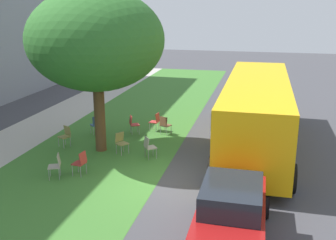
# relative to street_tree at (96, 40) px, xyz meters

# --- Properties ---
(ground) EXTENTS (80.00, 80.00, 0.00)m
(ground) POSITION_rel_street_tree_xyz_m (-2.40, -3.30, -4.49)
(ground) COLOR #424247
(grass_verge) EXTENTS (48.00, 6.00, 0.01)m
(grass_verge) POSITION_rel_street_tree_xyz_m (-2.40, -0.10, -4.48)
(grass_verge) COLOR #3D752D
(grass_verge) RESTS_ON ground
(street_tree) EXTENTS (5.31, 5.31, 6.46)m
(street_tree) POSITION_rel_street_tree_xyz_m (0.00, 0.00, 0.00)
(street_tree) COLOR brown
(street_tree) RESTS_ON ground
(chair_0) EXTENTS (0.47, 0.47, 0.88)m
(chair_0) POSITION_rel_street_tree_xyz_m (3.03, -1.52, -3.97)
(chair_0) COLOR #B7332D
(chair_0) RESTS_ON ground
(chair_1) EXTENTS (0.55, 0.54, 0.88)m
(chair_1) POSITION_rel_street_tree_xyz_m (2.57, -2.09, -3.97)
(chair_1) COLOR brown
(chair_1) RESTS_ON ground
(chair_2) EXTENTS (0.56, 0.56, 0.88)m
(chair_2) POSITION_rel_street_tree_xyz_m (0.08, 1.64, -3.97)
(chair_2) COLOR olive
(chair_2) RESTS_ON ground
(chair_3) EXTENTS (0.56, 0.57, 0.88)m
(chair_3) POSITION_rel_street_tree_xyz_m (2.36, -0.61, -3.97)
(chair_3) COLOR #B7332D
(chair_3) RESTS_ON ground
(chair_4) EXTENTS (0.58, 0.59, 0.88)m
(chair_4) POSITION_rel_street_tree_xyz_m (-0.42, -2.19, -3.97)
(chair_4) COLOR #ADA393
(chair_4) RESTS_ON ground
(chair_5) EXTENTS (0.54, 0.55, 0.88)m
(chair_5) POSITION_rel_street_tree_xyz_m (-2.95, 0.41, -3.97)
(chair_5) COLOR #ADA393
(chair_5) RESTS_ON ground
(chair_6) EXTENTS (0.59, 0.59, 0.88)m
(chair_6) POSITION_rel_street_tree_xyz_m (1.91, 1.03, -3.97)
(chair_6) COLOR #335184
(chair_6) RESTS_ON ground
(chair_7) EXTENTS (0.58, 0.58, 0.88)m
(chair_7) POSITION_rel_street_tree_xyz_m (-0.17, -0.95, -3.97)
(chair_7) COLOR olive
(chair_7) RESTS_ON ground
(chair_8) EXTENTS (0.47, 0.47, 0.88)m
(chair_8) POSITION_rel_street_tree_xyz_m (-2.53, -0.30, -3.97)
(chair_8) COLOR #B7332D
(chair_8) RESTS_ON ground
(parked_car) EXTENTS (3.70, 1.92, 1.65)m
(parked_car) POSITION_rel_street_tree_xyz_m (-5.43, -5.78, -3.65)
(parked_car) COLOR maroon
(parked_car) RESTS_ON ground
(school_bus) EXTENTS (10.40, 2.80, 2.88)m
(school_bus) POSITION_rel_street_tree_xyz_m (1.83, -6.17, -2.73)
(school_bus) COLOR yellow
(school_bus) RESTS_ON ground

